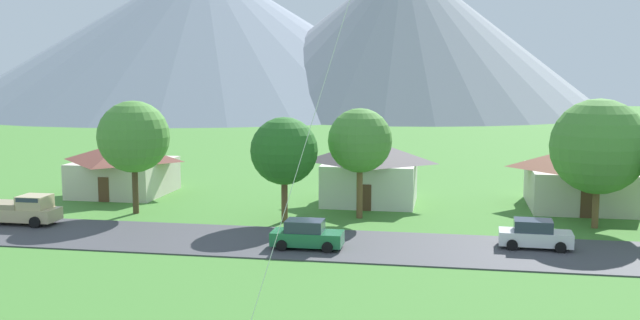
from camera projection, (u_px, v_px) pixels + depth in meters
The scene contains 13 objects.
road_strip at pixel (374, 246), 43.51m from camera, with size 160.00×7.85×0.08m, color #424247.
mountain_far_west_ridge at pixel (205, 34), 187.28m from camera, with size 126.35×126.35×38.09m, color gray.
mountain_east_ridge at pixel (403, 34), 175.25m from camera, with size 95.15×95.15×37.05m, color #8E939E.
house_leftmost at pixel (578, 176), 55.42m from camera, with size 7.86×8.61×4.72m.
house_left_center at pixel (370, 171), 57.07m from camera, with size 7.66×6.49×5.05m.
house_right_center at pixel (124, 167), 61.37m from camera, with size 7.76×8.07×4.46m.
tree_near_left at pixel (284, 151), 50.01m from camera, with size 4.68×4.68×7.31m.
tree_left_of_center at pixel (360, 141), 51.16m from camera, with size 4.55×4.55×7.84m.
tree_right_of_center at pixel (599, 147), 47.99m from camera, with size 6.34×6.34×8.66m.
tree_near_right at pixel (134, 137), 52.83m from camera, with size 5.24×5.24×8.29m.
parked_car_green_west_end at pixel (307, 235), 42.88m from camera, with size 4.21×2.11×1.68m.
parked_car_white_mid_west at pixel (535, 235), 42.93m from camera, with size 4.27×2.21×1.68m.
pickup_truck_sand_west_side at pixel (22, 210), 49.49m from camera, with size 5.20×2.32×1.99m.
Camera 1 is at (4.44, -10.57, 10.72)m, focal length 40.86 mm.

